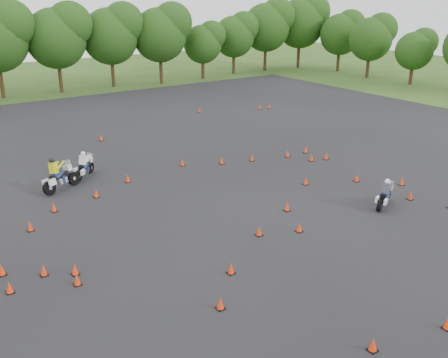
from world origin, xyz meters
name	(u,v)px	position (x,y,z in m)	size (l,w,h in m)	color
ground	(271,226)	(0.00, 0.00, 0.00)	(140.00, 140.00, 0.00)	#2D5119
asphalt_pad	(204,188)	(0.00, 6.00, 0.01)	(62.00, 62.00, 0.00)	black
treeline	(72,54)	(2.82, 35.75, 4.68)	(86.74, 32.45, 11.15)	#1E3F12
traffic_cones	(210,190)	(-0.16, 5.20, 0.23)	(36.62, 32.82, 0.45)	#F1320A
rider_grey	(384,192)	(6.40, -1.55, 0.82)	(2.10, 0.64, 1.62)	#46474E
rider_yellow	(61,174)	(-6.78, 10.42, 0.99)	(2.55, 0.78, 1.97)	gold
rider_white	(83,164)	(-5.03, 11.80, 0.86)	(2.21, 0.68, 1.70)	white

